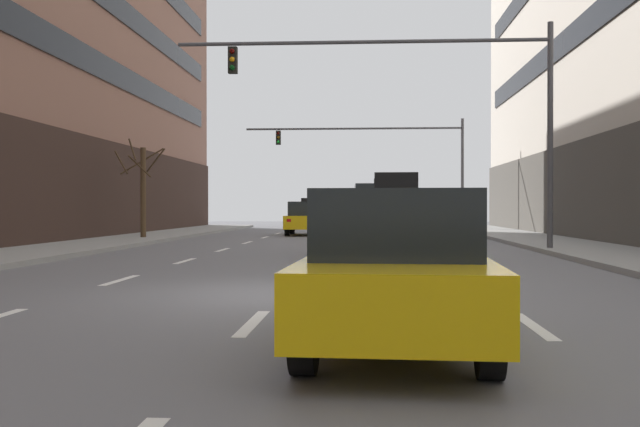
# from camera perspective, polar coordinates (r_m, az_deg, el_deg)

# --- Properties ---
(ground_plane) EXTENTS (120.00, 120.00, 0.00)m
(ground_plane) POSITION_cam_1_polar(r_m,az_deg,el_deg) (11.93, -3.01, -6.23)
(ground_plane) COLOR slate
(lane_stripe_l1_s4) EXTENTS (0.16, 2.00, 0.01)m
(lane_stripe_l1_s4) POSITION_cam_1_polar(r_m,az_deg,el_deg) (14.61, -15.19, -4.99)
(lane_stripe_l1_s4) COLOR silver
(lane_stripe_l1_s4) RESTS_ON ground
(lane_stripe_l1_s5) EXTENTS (0.16, 2.00, 0.01)m
(lane_stripe_l1_s5) POSITION_cam_1_polar(r_m,az_deg,el_deg) (19.39, -10.41, -3.63)
(lane_stripe_l1_s5) COLOR silver
(lane_stripe_l1_s5) RESTS_ON ground
(lane_stripe_l1_s6) EXTENTS (0.16, 2.00, 0.01)m
(lane_stripe_l1_s6) POSITION_cam_1_polar(r_m,az_deg,el_deg) (24.27, -7.54, -2.80)
(lane_stripe_l1_s6) COLOR silver
(lane_stripe_l1_s6) RESTS_ON ground
(lane_stripe_l1_s7) EXTENTS (0.16, 2.00, 0.01)m
(lane_stripe_l1_s7) POSITION_cam_1_polar(r_m,az_deg,el_deg) (29.18, -5.64, -2.24)
(lane_stripe_l1_s7) COLOR silver
(lane_stripe_l1_s7) RESTS_ON ground
(lane_stripe_l1_s8) EXTENTS (0.16, 2.00, 0.01)m
(lane_stripe_l1_s8) POSITION_cam_1_polar(r_m,az_deg,el_deg) (34.12, -4.29, -1.85)
(lane_stripe_l1_s8) COLOR silver
(lane_stripe_l1_s8) RESTS_ON ground
(lane_stripe_l1_s9) EXTENTS (0.16, 2.00, 0.01)m
(lane_stripe_l1_s9) POSITION_cam_1_polar(r_m,az_deg,el_deg) (39.07, -3.28, -1.55)
(lane_stripe_l1_s9) COLOR silver
(lane_stripe_l1_s9) RESTS_ON ground
(lane_stripe_l1_s10) EXTENTS (0.16, 2.00, 0.01)m
(lane_stripe_l1_s10) POSITION_cam_1_polar(r_m,az_deg,el_deg) (44.04, -2.50, -1.32)
(lane_stripe_l1_s10) COLOR silver
(lane_stripe_l1_s10) RESTS_ON ground
(lane_stripe_l2_s3) EXTENTS (0.16, 2.00, 0.01)m
(lane_stripe_l2_s3) POSITION_cam_1_polar(r_m,az_deg,el_deg) (8.98, -5.24, -8.42)
(lane_stripe_l2_s3) COLOR silver
(lane_stripe_l2_s3) RESTS_ON ground
(lane_stripe_l2_s4) EXTENTS (0.16, 2.00, 0.01)m
(lane_stripe_l2_s4) POSITION_cam_1_polar(r_m,az_deg,el_deg) (13.90, -2.05, -5.25)
(lane_stripe_l2_s4) COLOR silver
(lane_stripe_l2_s4) RESTS_ON ground
(lane_stripe_l2_s5) EXTENTS (0.16, 2.00, 0.01)m
(lane_stripe_l2_s5) POSITION_cam_1_polar(r_m,az_deg,el_deg) (18.87, -0.55, -3.74)
(lane_stripe_l2_s5) COLOR silver
(lane_stripe_l2_s5) RESTS_ON ground
(lane_stripe_l2_s6) EXTENTS (0.16, 2.00, 0.01)m
(lane_stripe_l2_s6) POSITION_cam_1_polar(r_m,az_deg,el_deg) (23.85, 0.33, -2.85)
(lane_stripe_l2_s6) COLOR silver
(lane_stripe_l2_s6) RESTS_ON ground
(lane_stripe_l2_s7) EXTENTS (0.16, 2.00, 0.01)m
(lane_stripe_l2_s7) POSITION_cam_1_polar(r_m,az_deg,el_deg) (28.83, 0.90, -2.27)
(lane_stripe_l2_s7) COLOR silver
(lane_stripe_l2_s7) RESTS_ON ground
(lane_stripe_l2_s8) EXTENTS (0.16, 2.00, 0.01)m
(lane_stripe_l2_s8) POSITION_cam_1_polar(r_m,az_deg,el_deg) (33.82, 1.30, -1.87)
(lane_stripe_l2_s8) COLOR silver
(lane_stripe_l2_s8) RESTS_ON ground
(lane_stripe_l2_s9) EXTENTS (0.16, 2.00, 0.01)m
(lane_stripe_l2_s9) POSITION_cam_1_polar(r_m,az_deg,el_deg) (38.82, 1.60, -1.56)
(lane_stripe_l2_s9) COLOR silver
(lane_stripe_l2_s9) RESTS_ON ground
(lane_stripe_l2_s10) EXTENTS (0.16, 2.00, 0.01)m
(lane_stripe_l2_s10) POSITION_cam_1_polar(r_m,az_deg,el_deg) (43.81, 1.83, -1.33)
(lane_stripe_l2_s10) COLOR silver
(lane_stripe_l2_s10) RESTS_ON ground
(lane_stripe_l3_s3) EXTENTS (0.16, 2.00, 0.01)m
(lane_stripe_l3_s3) POSITION_cam_1_polar(r_m,az_deg,el_deg) (9.09, 16.18, -8.33)
(lane_stripe_l3_s3) COLOR silver
(lane_stripe_l3_s3) RESTS_ON ground
(lane_stripe_l3_s4) EXTENTS (0.16, 2.00, 0.01)m
(lane_stripe_l3_s4) POSITION_cam_1_polar(r_m,az_deg,el_deg) (13.97, 11.70, -5.23)
(lane_stripe_l3_s4) COLOR silver
(lane_stripe_l3_s4) RESTS_ON ground
(lane_stripe_l3_s5) EXTENTS (0.16, 2.00, 0.01)m
(lane_stripe_l3_s5) POSITION_cam_1_polar(r_m,az_deg,el_deg) (18.92, 9.57, -3.73)
(lane_stripe_l3_s5) COLOR silver
(lane_stripe_l3_s5) RESTS_ON ground
(lane_stripe_l3_s6) EXTENTS (0.16, 2.00, 0.01)m
(lane_stripe_l3_s6) POSITION_cam_1_polar(r_m,az_deg,el_deg) (23.89, 8.32, -2.85)
(lane_stripe_l3_s6) COLOR silver
(lane_stripe_l3_s6) RESTS_ON ground
(lane_stripe_l3_s7) EXTENTS (0.16, 2.00, 0.01)m
(lane_stripe_l3_s7) POSITION_cam_1_polar(r_m,az_deg,el_deg) (28.87, 7.51, -2.28)
(lane_stripe_l3_s7) COLOR silver
(lane_stripe_l3_s7) RESTS_ON ground
(lane_stripe_l3_s8) EXTENTS (0.16, 2.00, 0.01)m
(lane_stripe_l3_s8) POSITION_cam_1_polar(r_m,az_deg,el_deg) (33.85, 6.94, -1.87)
(lane_stripe_l3_s8) COLOR silver
(lane_stripe_l3_s8) RESTS_ON ground
(lane_stripe_l3_s9) EXTENTS (0.16, 2.00, 0.01)m
(lane_stripe_l3_s9) POSITION_cam_1_polar(r_m,az_deg,el_deg) (38.84, 6.51, -1.57)
(lane_stripe_l3_s9) COLOR silver
(lane_stripe_l3_s9) RESTS_ON ground
(lane_stripe_l3_s10) EXTENTS (0.16, 2.00, 0.01)m
(lane_stripe_l3_s10) POSITION_cam_1_polar(r_m,az_deg,el_deg) (43.83, 6.18, -1.33)
(lane_stripe_l3_s10) COLOR silver
(lane_stripe_l3_s10) RESTS_ON ground
(taxi_driving_0) EXTENTS (1.89, 4.29, 2.23)m
(taxi_driving_0) POSITION_cam_1_polar(r_m,az_deg,el_deg) (21.55, 4.77, -0.50)
(taxi_driving_0) COLOR black
(taxi_driving_0) RESTS_ON ground
(taxi_driving_1) EXTENTS (1.92, 4.23, 1.73)m
(taxi_driving_1) POSITION_cam_1_polar(r_m,az_deg,el_deg) (7.30, 5.93, -4.43)
(taxi_driving_1) COLOR black
(taxi_driving_1) RESTS_ON ground
(taxi_driving_2) EXTENTS (1.91, 4.48, 1.85)m
(taxi_driving_2) POSITION_cam_1_polar(r_m,az_deg,el_deg) (36.91, -1.10, -0.39)
(taxi_driving_2) COLOR black
(taxi_driving_2) RESTS_ON ground
(traffic_signal_0) EXTENTS (11.77, 0.35, 6.99)m
(traffic_signal_0) POSITION_cam_1_polar(r_m,az_deg,el_deg) (23.59, 8.69, 9.46)
(traffic_signal_0) COLOR #4C4C51
(traffic_signal_0) RESTS_ON sidewalk_right
(traffic_signal_1) EXTENTS (13.02, 0.34, 6.52)m
(traffic_signal_1) POSITION_cam_1_polar(r_m,az_deg,el_deg) (44.30, 5.50, 4.91)
(traffic_signal_1) COLOR #4C4C51
(traffic_signal_1) RESTS_ON sidewalk_right
(street_tree_1) EXTENTS (2.19, 2.51, 4.15)m
(street_tree_1) POSITION_cam_1_polar(r_m,az_deg,el_deg) (31.77, -13.60, 2.01)
(street_tree_1) COLOR #4C3823
(street_tree_1) RESTS_ON sidewalk_left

